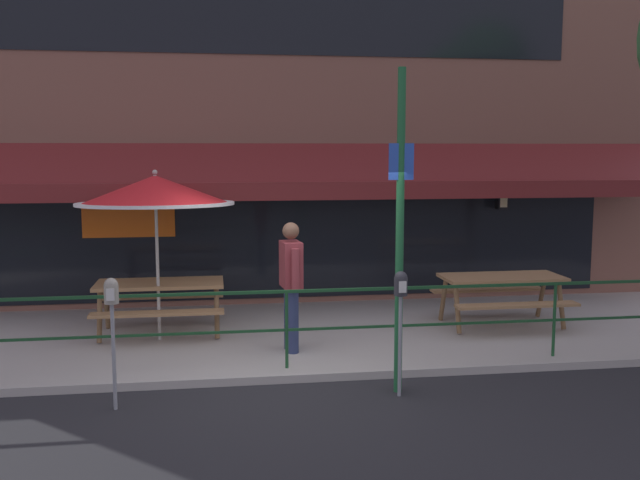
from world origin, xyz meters
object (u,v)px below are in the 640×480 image
pedestrian_walking (291,280)px  parking_meter_near (112,304)px  picnic_table_centre (502,286)px  parking_meter_far (401,296)px  street_sign_pole (400,229)px  picnic_table_left (160,293)px  patio_umbrella_left (155,191)px

pedestrian_walking → parking_meter_near: 2.60m
picnic_table_centre → parking_meter_far: 3.40m
parking_meter_far → street_sign_pole: size_ratio=0.39×
picnic_table_centre → parking_meter_far: parking_meter_far is taller
pedestrian_walking → parking_meter_near: (-2.06, -1.59, 0.09)m
picnic_table_centre → picnic_table_left: bearing=177.3°
picnic_table_centre → patio_umbrella_left: size_ratio=0.76×
patio_umbrella_left → parking_meter_near: (-0.29, -2.42, -1.03)m
patio_umbrella_left → pedestrian_walking: bearing=-25.1°
street_sign_pole → parking_meter_near: bearing=-178.1°
pedestrian_walking → patio_umbrella_left: bearing=154.9°
picnic_table_left → pedestrian_walking: pedestrian_walking is taller
pedestrian_walking → parking_meter_near: bearing=-142.2°
parking_meter_near → street_sign_pole: street_sign_pole is taller
parking_meter_far → picnic_table_left: bearing=135.5°
patio_umbrella_left → parking_meter_near: bearing=-96.7°
picnic_table_left → parking_meter_far: (2.81, -2.76, 0.44)m
parking_meter_near → picnic_table_left: bearing=84.0°
parking_meter_far → street_sign_pole: 0.74m
picnic_table_left → picnic_table_centre: bearing=-2.7°
parking_meter_far → parking_meter_near: bearing=179.2°
parking_meter_near → parking_meter_far: 3.10m
picnic_table_centre → patio_umbrella_left: (-5.05, -0.06, 1.47)m
patio_umbrella_left → picnic_table_left: bearing=90.0°
picnic_table_left → parking_meter_near: bearing=-96.0°
pedestrian_walking → street_sign_pole: bearing=-54.5°
parking_meter_near → street_sign_pole: (3.12, 0.11, 0.72)m
patio_umbrella_left → pedestrian_walking: size_ratio=1.39×
picnic_table_left → parking_meter_near: size_ratio=1.27×
patio_umbrella_left → pedestrian_walking: patio_umbrella_left is taller
patio_umbrella_left → parking_meter_near: 2.65m
patio_umbrella_left → parking_meter_near: patio_umbrella_left is taller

